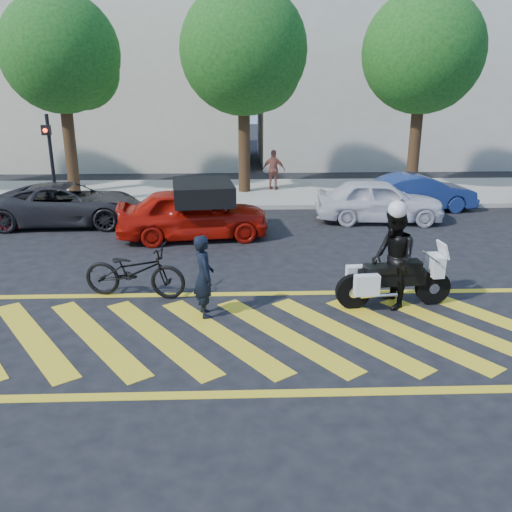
{
  "coord_description": "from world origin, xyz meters",
  "views": [
    {
      "loc": [
        -0.29,
        -8.69,
        4.36
      ],
      "look_at": [
        0.06,
        1.28,
        1.05
      ],
      "focal_mm": 38.0,
      "sensor_mm": 36.0,
      "label": 1
    }
  ],
  "objects_px": {
    "bicycle": "(135,271)",
    "officer_moto": "(393,259)",
    "parked_right": "(419,193)",
    "parked_mid_left": "(68,204)",
    "parked_mid_right": "(379,200)",
    "officer_bike": "(204,276)",
    "police_motorcycle": "(392,279)",
    "red_convertible": "(193,213)"
  },
  "relations": [
    {
      "from": "bicycle",
      "to": "officer_moto",
      "type": "xyz_separation_m",
      "value": [
        5.15,
        -0.67,
        0.43
      ]
    },
    {
      "from": "bicycle",
      "to": "parked_right",
      "type": "relative_size",
      "value": 0.57
    },
    {
      "from": "bicycle",
      "to": "parked_right",
      "type": "bearing_deg",
      "value": -38.33
    },
    {
      "from": "parked_mid_left",
      "to": "parked_mid_right",
      "type": "bearing_deg",
      "value": -91.58
    },
    {
      "from": "officer_bike",
      "to": "parked_right",
      "type": "xyz_separation_m",
      "value": [
        6.81,
        8.34,
        -0.18
      ]
    },
    {
      "from": "police_motorcycle",
      "to": "officer_moto",
      "type": "relative_size",
      "value": 1.18
    },
    {
      "from": "bicycle",
      "to": "parked_mid_right",
      "type": "xyz_separation_m",
      "value": [
        6.58,
        5.94,
        0.11
      ]
    },
    {
      "from": "bicycle",
      "to": "parked_mid_left",
      "type": "xyz_separation_m",
      "value": [
        -3.08,
        5.94,
        0.08
      ]
    },
    {
      "from": "bicycle",
      "to": "officer_moto",
      "type": "bearing_deg",
      "value": -87.26
    },
    {
      "from": "officer_bike",
      "to": "police_motorcycle",
      "type": "bearing_deg",
      "value": -100.05
    },
    {
      "from": "officer_moto",
      "to": "red_convertible",
      "type": "height_order",
      "value": "officer_moto"
    },
    {
      "from": "bicycle",
      "to": "officer_moto",
      "type": "distance_m",
      "value": 5.21
    },
    {
      "from": "officer_bike",
      "to": "parked_mid_right",
      "type": "height_order",
      "value": "officer_bike"
    },
    {
      "from": "parked_mid_left",
      "to": "parked_right",
      "type": "relative_size",
      "value": 1.22
    },
    {
      "from": "officer_moto",
      "to": "parked_mid_right",
      "type": "distance_m",
      "value": 6.77
    },
    {
      "from": "parked_right",
      "to": "bicycle",
      "type": "bearing_deg",
      "value": 124.37
    },
    {
      "from": "officer_bike",
      "to": "parked_mid_left",
      "type": "relative_size",
      "value": 0.35
    },
    {
      "from": "officer_bike",
      "to": "bicycle",
      "type": "xyz_separation_m",
      "value": [
        -1.48,
        1.0,
        -0.24
      ]
    },
    {
      "from": "parked_mid_left",
      "to": "parked_mid_right",
      "type": "relative_size",
      "value": 1.16
    },
    {
      "from": "police_motorcycle",
      "to": "officer_moto",
      "type": "xyz_separation_m",
      "value": [
        -0.02,
        0.0,
        0.43
      ]
    },
    {
      "from": "bicycle",
      "to": "parked_mid_right",
      "type": "bearing_deg",
      "value": -37.76
    },
    {
      "from": "officer_bike",
      "to": "red_convertible",
      "type": "relative_size",
      "value": 0.38
    },
    {
      "from": "officer_bike",
      "to": "parked_right",
      "type": "relative_size",
      "value": 0.43
    },
    {
      "from": "officer_moto",
      "to": "parked_right",
      "type": "xyz_separation_m",
      "value": [
        3.14,
        8.01,
        -0.37
      ]
    },
    {
      "from": "parked_right",
      "to": "officer_moto",
      "type": "bearing_deg",
      "value": 151.44
    },
    {
      "from": "police_motorcycle",
      "to": "parked_mid_right",
      "type": "distance_m",
      "value": 6.76
    },
    {
      "from": "officer_bike",
      "to": "red_convertible",
      "type": "bearing_deg",
      "value": -8.55
    },
    {
      "from": "red_convertible",
      "to": "parked_mid_left",
      "type": "bearing_deg",
      "value": 60.08
    },
    {
      "from": "police_motorcycle",
      "to": "parked_right",
      "type": "distance_m",
      "value": 8.6
    },
    {
      "from": "parked_right",
      "to": "parked_mid_right",
      "type": "bearing_deg",
      "value": 122.07
    },
    {
      "from": "police_motorcycle",
      "to": "parked_mid_right",
      "type": "height_order",
      "value": "parked_mid_right"
    },
    {
      "from": "officer_bike",
      "to": "red_convertible",
      "type": "height_order",
      "value": "officer_bike"
    },
    {
      "from": "bicycle",
      "to": "red_convertible",
      "type": "height_order",
      "value": "red_convertible"
    },
    {
      "from": "officer_moto",
      "to": "red_convertible",
      "type": "bearing_deg",
      "value": -144.56
    },
    {
      "from": "officer_bike",
      "to": "officer_moto",
      "type": "xyz_separation_m",
      "value": [
        3.67,
        0.32,
        0.19
      ]
    },
    {
      "from": "police_motorcycle",
      "to": "parked_mid_right",
      "type": "xyz_separation_m",
      "value": [
        1.41,
        6.61,
        0.11
      ]
    },
    {
      "from": "parked_right",
      "to": "parked_mid_left",
      "type": "bearing_deg",
      "value": 89.89
    },
    {
      "from": "bicycle",
      "to": "parked_mid_left",
      "type": "bearing_deg",
      "value": 37.63
    },
    {
      "from": "officer_bike",
      "to": "parked_mid_left",
      "type": "xyz_separation_m",
      "value": [
        -4.57,
        6.94,
        -0.16
      ]
    },
    {
      "from": "red_convertible",
      "to": "parked_mid_right",
      "type": "height_order",
      "value": "red_convertible"
    },
    {
      "from": "police_motorcycle",
      "to": "officer_moto",
      "type": "bearing_deg",
      "value": 162.2
    },
    {
      "from": "parked_mid_right",
      "to": "parked_right",
      "type": "xyz_separation_m",
      "value": [
        1.72,
        1.4,
        -0.05
      ]
    }
  ]
}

